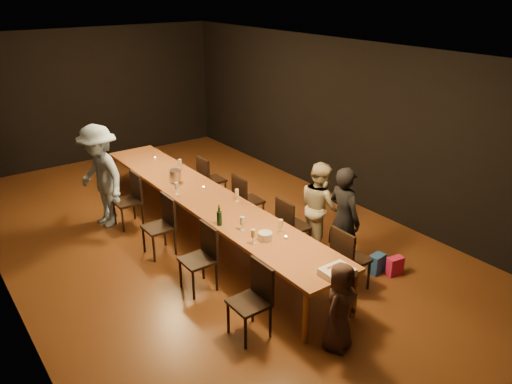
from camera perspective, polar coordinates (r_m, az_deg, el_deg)
ground at (r=8.34m, az=-5.60°, el=-5.25°), size 10.00×10.00×0.00m
room_shell at (r=7.58m, az=-6.20°, el=8.71°), size 6.04×10.04×3.02m
table at (r=8.03m, az=-5.79°, el=-0.84°), size 0.90×6.00×0.75m
chair_right_0 at (r=6.94m, az=10.82°, el=-7.44°), size 0.42×0.42×0.93m
chair_right_1 at (r=7.69m, az=4.37°, el=-3.87°), size 0.42×0.42×0.93m
chair_right_2 at (r=8.55m, az=-0.83°, el=-0.93°), size 0.42×0.42×0.93m
chair_right_3 at (r=9.47m, az=-5.03°, el=1.46°), size 0.42×0.42×0.93m
chair_left_0 at (r=5.98m, az=-0.80°, el=-12.48°), size 0.42×0.42×0.93m
chair_left_1 at (r=6.84m, az=-6.69°, el=-7.66°), size 0.42×0.42×0.93m
chair_left_2 at (r=7.79m, az=-11.11°, el=-3.92°), size 0.42×0.42×0.93m
chair_left_3 at (r=8.80m, az=-14.51°, el=-0.99°), size 0.42×0.42×0.93m
woman_birthday at (r=7.26m, az=10.01°, el=-3.04°), size 0.40×0.59×1.57m
woman_tan at (r=7.76m, az=7.26°, el=-1.65°), size 0.68×0.80×1.44m
man_blue at (r=8.81m, az=-17.34°, el=1.73°), size 0.83×1.24×1.78m
child at (r=5.85m, az=9.56°, el=-12.79°), size 0.62×0.51×1.09m
gift_bag_red at (r=7.54m, az=15.59°, el=-8.15°), size 0.25×0.16×0.28m
gift_bag_blue at (r=7.52m, az=13.65°, el=-7.97°), size 0.25×0.18×0.29m
birthday_cake at (r=5.99m, az=9.27°, el=-9.01°), size 0.37×0.30×0.09m
plate_stack at (r=6.66m, az=1.05°, el=-5.06°), size 0.21×0.21×0.11m
champagne_bottle at (r=7.01m, az=-4.23°, el=-2.63°), size 0.08×0.08×0.32m
ice_bucket at (r=8.62m, az=-9.22°, el=1.82°), size 0.21×0.21×0.22m
wineglass_0 at (r=6.54m, az=-0.33°, el=-5.11°), size 0.06×0.06×0.21m
wineglass_1 at (r=6.80m, az=2.84°, el=-3.97°), size 0.06×0.06×0.21m
wineglass_2 at (r=6.87m, az=-1.58°, el=-3.63°), size 0.06×0.06×0.21m
wineglass_3 at (r=7.76m, az=-2.19°, el=-0.38°), size 0.06×0.06×0.21m
wineglass_4 at (r=8.11m, az=-9.07°, el=0.40°), size 0.06×0.06×0.21m
wineglass_5 at (r=9.16m, az=-8.67°, el=3.10°), size 0.06×0.06×0.21m
tealight_near at (r=6.71m, az=3.43°, el=-5.21°), size 0.05×0.05×0.03m
tealight_mid at (r=8.32m, az=-6.00°, el=0.50°), size 0.05×0.05×0.03m
tealight_far at (r=9.86m, az=-11.47°, el=3.82°), size 0.05×0.05×0.03m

